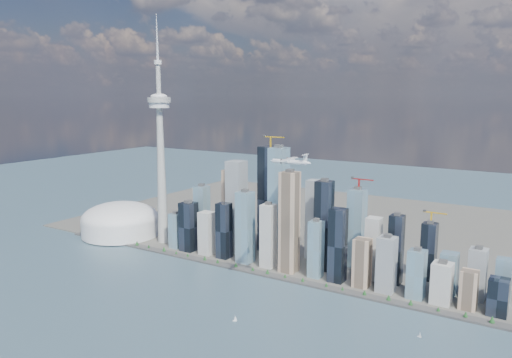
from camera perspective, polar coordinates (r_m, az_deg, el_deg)
The scene contains 10 objects.
ground at distance 878.63m, azimuth -9.59°, elevation -15.27°, with size 4000.00×4000.00×0.00m, color #2E4250.
seawall at distance 1062.53m, azimuth -0.50°, elevation -10.50°, with size 1100.00×22.00×4.00m, color #383838.
land at distance 1445.53m, azimuth 9.13°, elevation -5.16°, with size 1400.00×900.00×3.00m, color #4C4C47.
shoreline_trees at distance 1060.21m, azimuth -0.50°, elevation -10.16°, with size 960.53×7.20×8.80m.
skyscraper_cluster at distance 1080.97m, azimuth 4.66°, elevation -5.56°, with size 736.00×142.00×272.96m.
needle_tower at distance 1235.89m, azimuth -10.85°, elevation 3.34°, with size 56.00×56.00×550.50m.
dome_stadium at distance 1361.44m, azimuth -15.23°, elevation -4.66°, with size 200.00×200.00×86.00m.
airplane at distance 830.40m, azimuth 3.91°, elevation 2.03°, with size 72.69×64.34×17.71m.
sailboat_west at distance 851.65m, azimuth -2.41°, elevation -15.72°, with size 7.75×3.85×10.79m.
sailboat_east at distance 840.45m, azimuth 18.20°, elevation -16.61°, with size 6.98×3.81×9.81m.
Camera 1 is at (534.47, -591.90, 368.76)m, focal length 35.00 mm.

